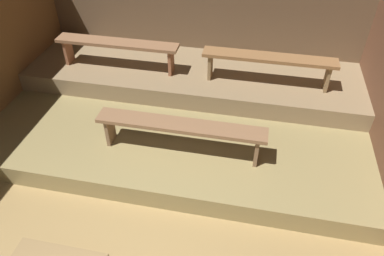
{
  "coord_description": "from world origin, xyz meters",
  "views": [
    {
      "loc": [
        1.11,
        -1.05,
        3.81
      ],
      "look_at": [
        0.29,
        2.93,
        0.5
      ],
      "focal_mm": 34.26,
      "sensor_mm": 36.0,
      "label": 1
    }
  ],
  "objects": [
    {
      "name": "wall_back",
      "position": [
        0.0,
        5.22,
        1.21
      ],
      "size": [
        6.51,
        0.06,
        2.42
      ],
      "primitive_type": "cube",
      "color": "brown",
      "rests_on": "ground"
    },
    {
      "name": "bench_lower_center",
      "position": [
        0.19,
        2.65,
        0.71
      ],
      "size": [
        2.31,
        0.3,
        0.49
      ],
      "color": "#8A6242",
      "rests_on": "platform_lower"
    },
    {
      "name": "platform_lower",
      "position": [
        0.0,
        3.51,
        0.15
      ],
      "size": [
        5.71,
        3.36,
        0.3
      ],
      "primitive_type": "cube",
      "color": "olive",
      "rests_on": "ground"
    },
    {
      "name": "bench_middle_left",
      "position": [
        -1.26,
        4.2,
        1.01
      ],
      "size": [
        2.09,
        0.3,
        0.49
      ],
      "color": "#8F6343",
      "rests_on": "platform_middle"
    },
    {
      "name": "ground",
      "position": [
        0.0,
        2.6,
        -0.04
      ],
      "size": [
        6.51,
        5.99,
        0.08
      ],
      "primitive_type": "cube",
      "color": "#977948"
    },
    {
      "name": "platform_middle",
      "position": [
        0.0,
        4.4,
        0.46
      ],
      "size": [
        5.71,
        1.59,
        0.3
      ],
      "primitive_type": "cube",
      "color": "#8B7352",
      "rests_on": "platform_lower"
    },
    {
      "name": "bench_middle_right",
      "position": [
        1.26,
        4.2,
        1.01
      ],
      "size": [
        2.09,
        0.3,
        0.49
      ],
      "color": "olive",
      "rests_on": "platform_middle"
    }
  ]
}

